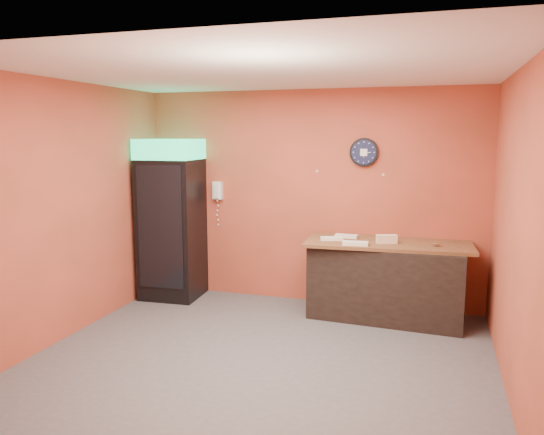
% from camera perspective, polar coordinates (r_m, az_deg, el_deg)
% --- Properties ---
extents(floor, '(4.50, 4.50, 0.00)m').
position_cam_1_polar(floor, '(5.50, -1.05, -14.88)').
color(floor, '#47474C').
rests_on(floor, ground).
extents(back_wall, '(4.50, 0.02, 2.80)m').
position_cam_1_polar(back_wall, '(7.01, 4.04, 2.16)').
color(back_wall, '#C44B37').
rests_on(back_wall, floor).
extents(left_wall, '(0.02, 4.00, 2.80)m').
position_cam_1_polar(left_wall, '(6.18, -21.33, 0.68)').
color(left_wall, '#C44B37').
rests_on(left_wall, floor).
extents(right_wall, '(0.02, 4.00, 2.80)m').
position_cam_1_polar(right_wall, '(4.90, 24.79, -1.53)').
color(right_wall, '#C44B37').
rests_on(right_wall, floor).
extents(ceiling, '(4.50, 4.00, 0.02)m').
position_cam_1_polar(ceiling, '(5.07, -1.14, 15.50)').
color(ceiling, white).
rests_on(ceiling, back_wall).
extents(beverage_cooler, '(0.80, 0.81, 2.16)m').
position_cam_1_polar(beverage_cooler, '(7.33, -10.85, -0.39)').
color(beverage_cooler, black).
rests_on(beverage_cooler, floor).
extents(prep_counter, '(1.85, 0.92, 0.90)m').
position_cam_1_polar(prep_counter, '(6.64, 12.25, -6.75)').
color(prep_counter, black).
rests_on(prep_counter, floor).
extents(wall_clock, '(0.36, 0.06, 0.36)m').
position_cam_1_polar(wall_clock, '(6.81, 9.87, 6.93)').
color(wall_clock, black).
rests_on(wall_clock, back_wall).
extents(wall_phone, '(0.13, 0.11, 0.24)m').
position_cam_1_polar(wall_phone, '(7.35, -5.89, 2.91)').
color(wall_phone, white).
rests_on(wall_phone, back_wall).
extents(butcher_paper, '(2.00, 0.91, 0.04)m').
position_cam_1_polar(butcher_paper, '(6.53, 12.38, -2.76)').
color(butcher_paper, brown).
rests_on(butcher_paper, prep_counter).
extents(sub_roll_stack, '(0.26, 0.16, 0.10)m').
position_cam_1_polar(sub_roll_stack, '(6.43, 12.24, -2.28)').
color(sub_roll_stack, '#F4E5BE').
rests_on(sub_roll_stack, butcher_paper).
extents(wrapped_sandwich_left, '(0.29, 0.18, 0.04)m').
position_cam_1_polar(wrapped_sandwich_left, '(6.52, 6.46, -2.28)').
color(wrapped_sandwich_left, white).
rests_on(wrapped_sandwich_left, butcher_paper).
extents(wrapped_sandwich_mid, '(0.30, 0.14, 0.04)m').
position_cam_1_polar(wrapped_sandwich_mid, '(6.26, 8.95, -2.76)').
color(wrapped_sandwich_mid, white).
rests_on(wrapped_sandwich_mid, butcher_paper).
extents(wrapped_sandwich_right, '(0.29, 0.13, 0.04)m').
position_cam_1_polar(wrapped_sandwich_right, '(6.70, 8.01, -2.00)').
color(wrapped_sandwich_right, white).
rests_on(wrapped_sandwich_right, butcher_paper).
extents(kitchen_tool, '(0.06, 0.06, 0.06)m').
position_cam_1_polar(kitchen_tool, '(6.62, 12.68, -2.16)').
color(kitchen_tool, silver).
rests_on(kitchen_tool, butcher_paper).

